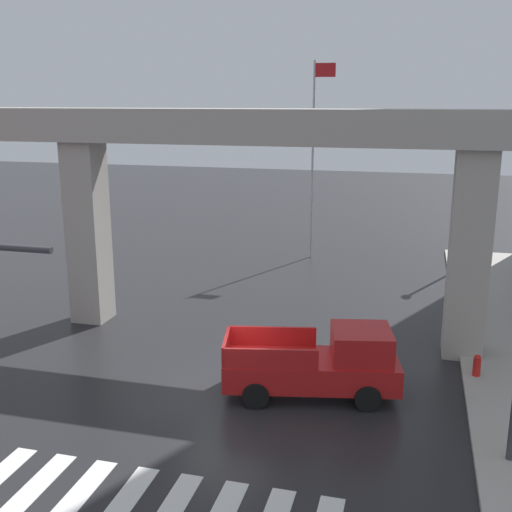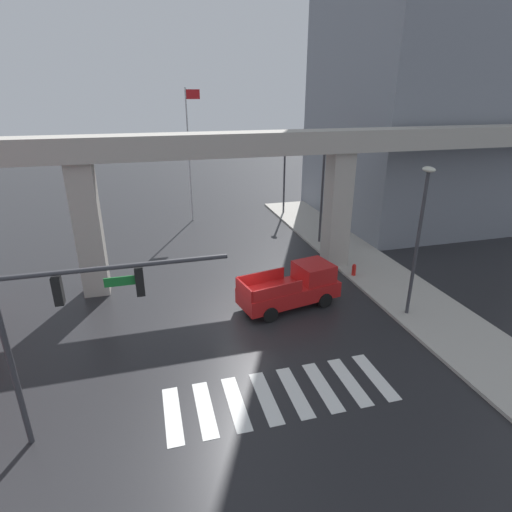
% 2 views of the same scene
% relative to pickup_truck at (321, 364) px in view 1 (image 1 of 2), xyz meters
% --- Properties ---
extents(ground_plane, '(120.00, 120.00, 0.00)m').
position_rel_pickup_truck_xyz_m(ground_plane, '(-2.80, -0.59, -0.99)').
color(ground_plane, '#232326').
extents(crosswalk_stripes, '(8.25, 2.80, 0.01)m').
position_rel_pickup_truck_xyz_m(crosswalk_stripes, '(-2.80, -6.25, -0.98)').
color(crosswalk_stripes, silver).
rests_on(crosswalk_stripes, ground).
extents(elevated_overpass, '(51.63, 1.81, 8.23)m').
position_rel_pickup_truck_xyz_m(elevated_overpass, '(-2.80, 4.24, 5.92)').
color(elevated_overpass, '#ADA89E').
rests_on(elevated_overpass, ground).
extents(pickup_truck, '(5.38, 2.89, 2.08)m').
position_rel_pickup_truck_xyz_m(pickup_truck, '(0.00, 0.00, 0.00)').
color(pickup_truck, red).
rests_on(pickup_truck, ground).
extents(street_lamp_mid_block, '(0.44, 0.70, 7.24)m').
position_rel_pickup_truck_xyz_m(street_lamp_mid_block, '(4.96, 8.17, 3.57)').
color(street_lamp_mid_block, '#38383D').
rests_on(street_lamp_mid_block, ground).
extents(street_lamp_far_north, '(0.44, 0.70, 7.24)m').
position_rel_pickup_truck_xyz_m(street_lamp_far_north, '(4.96, 16.15, 3.57)').
color(street_lamp_far_north, '#38383D').
rests_on(street_lamp_far_north, ground).
extents(fire_hydrant, '(0.24, 0.24, 0.85)m').
position_rel_pickup_truck_xyz_m(fire_hydrant, '(4.56, 2.21, -0.56)').
color(fire_hydrant, red).
rests_on(fire_hydrant, ground).
extents(flagpole, '(1.16, 0.12, 10.50)m').
position_rel_pickup_truck_xyz_m(flagpole, '(-3.03, 16.31, 5.06)').
color(flagpole, silver).
rests_on(flagpole, ground).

